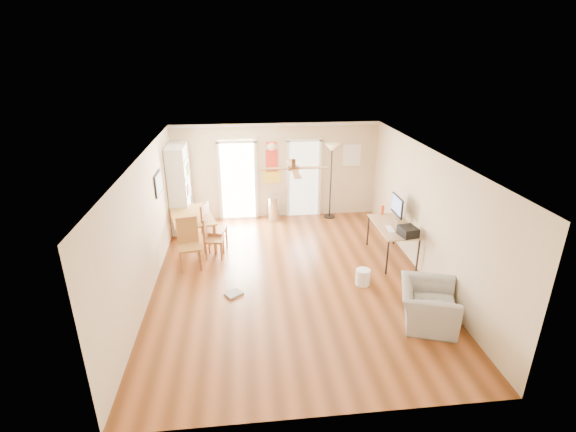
{
  "coord_description": "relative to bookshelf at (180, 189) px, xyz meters",
  "views": [
    {
      "loc": [
        -0.88,
        -7.47,
        4.43
      ],
      "look_at": [
        0.0,
        0.6,
        1.15
      ],
      "focal_mm": 26.14,
      "sensor_mm": 36.0,
      "label": 1
    }
  ],
  "objects": [
    {
      "name": "wall_back",
      "position": [
        2.51,
        0.65,
        0.2
      ],
      "size": [
        5.5,
        0.04,
        2.6
      ],
      "primitive_type": null,
      "color": "beige",
      "rests_on": "floor"
    },
    {
      "name": "dining_chair_near",
      "position": [
        0.42,
        -2.16,
        -0.56
      ],
      "size": [
        0.53,
        0.53,
        1.09
      ],
      "primitive_type": null,
      "rotation": [
        0.0,
        0.0,
        0.2
      ],
      "color": "olive",
      "rests_on": "floor"
    },
    {
      "name": "ac_grille",
      "position": [
        4.56,
        0.62,
        0.6
      ],
      "size": [
        0.5,
        0.04,
        0.6
      ],
      "primitive_type": "cube",
      "color": "white",
      "rests_on": "wall_back"
    },
    {
      "name": "wall_decal",
      "position": [
        2.38,
        0.63,
        0.45
      ],
      "size": [
        0.46,
        0.03,
        1.1
      ],
      "primitive_type": "cube",
      "color": "red",
      "rests_on": "wall_back"
    },
    {
      "name": "wastebasket_a",
      "position": [
        3.91,
        -3.22,
        -0.94
      ],
      "size": [
        0.29,
        0.29,
        0.33
      ],
      "primitive_type": "cylinder",
      "rotation": [
        0.0,
        0.0,
        -0.02
      ],
      "color": "white",
      "rests_on": "floor"
    },
    {
      "name": "crown_molding",
      "position": [
        2.51,
        -2.85,
        1.46
      ],
      "size": [
        5.5,
        7.0,
        0.08
      ],
      "primitive_type": null,
      "color": "white",
      "rests_on": "wall_back"
    },
    {
      "name": "floor_cloth",
      "position": [
        1.34,
        -3.34,
        -1.08
      ],
      "size": [
        0.39,
        0.37,
        0.04
      ],
      "primitive_type": "cube",
      "rotation": [
        0.0,
        0.0,
        0.64
      ],
      "color": "gray",
      "rests_on": "floor"
    },
    {
      "name": "ceiling_fan",
      "position": [
        2.51,
        -3.15,
        1.33
      ],
      "size": [
        1.24,
        1.24,
        0.2
      ],
      "primitive_type": null,
      "color": "#593819",
      "rests_on": "ceiling"
    },
    {
      "name": "torchiere_lamp",
      "position": [
        3.96,
        0.38,
        -0.07
      ],
      "size": [
        0.47,
        0.47,
        2.07
      ],
      "primitive_type": null,
      "rotation": [
        0.0,
        0.0,
        0.22
      ],
      "color": "black",
      "rests_on": "floor"
    },
    {
      "name": "printer",
      "position": [
        4.96,
        -2.72,
        -0.21
      ],
      "size": [
        0.39,
        0.43,
        0.19
      ],
      "primitive_type": "cube",
      "rotation": [
        0.0,
        0.0,
        0.18
      ],
      "color": "black",
      "rests_on": "computer_desk"
    },
    {
      "name": "framed_poster",
      "position": [
        -0.22,
        -1.45,
        0.6
      ],
      "size": [
        0.04,
        0.66,
        0.48
      ],
      "primitive_type": "cube",
      "color": "black",
      "rests_on": "wall_left"
    },
    {
      "name": "imac",
      "position": [
        4.98,
        -1.94,
        -0.01
      ],
      "size": [
        0.09,
        0.64,
        0.59
      ],
      "primitive_type": null,
      "rotation": [
        0.0,
        0.0,
        -0.01
      ],
      "color": "black",
      "rests_on": "computer_desk"
    },
    {
      "name": "wall_left",
      "position": [
        -0.24,
        -2.85,
        0.2
      ],
      "size": [
        0.04,
        7.0,
        2.6
      ],
      "primitive_type": null,
      "color": "beige",
      "rests_on": "floor"
    },
    {
      "name": "dining_table",
      "position": [
        0.36,
        -0.97,
        -0.72
      ],
      "size": [
        1.25,
        1.69,
        0.76
      ],
      "primitive_type": null,
      "rotation": [
        0.0,
        0.0,
        0.25
      ],
      "color": "#A67635",
      "rests_on": "floor"
    },
    {
      "name": "orange_bottle",
      "position": [
        4.81,
        -1.5,
        -0.2
      ],
      "size": [
        0.07,
        0.07,
        0.22
      ],
      "primitive_type": "cylinder",
      "rotation": [
        0.0,
        0.0,
        0.03
      ],
      "color": "#E64114",
      "rests_on": "computer_desk"
    },
    {
      "name": "dining_chair_right_b",
      "position": [
        0.91,
        -1.69,
        -0.63
      ],
      "size": [
        0.44,
        0.44,
        0.95
      ],
      "primitive_type": null,
      "rotation": [
        0.0,
        0.0,
        1.44
      ],
      "color": "olive",
      "rests_on": "floor"
    },
    {
      "name": "keyboard",
      "position": [
        4.71,
        -2.37,
        -0.31
      ],
      "size": [
        0.15,
        0.37,
        0.01
      ],
      "primitive_type": "cube",
      "rotation": [
        0.0,
        0.0,
        -0.08
      ],
      "color": "white",
      "rests_on": "computer_desk"
    },
    {
      "name": "wall_front",
      "position": [
        2.51,
        -6.35,
        0.2
      ],
      "size": [
        5.5,
        0.04,
        2.6
      ],
      "primitive_type": null,
      "color": "beige",
      "rests_on": "floor"
    },
    {
      "name": "ceiling",
      "position": [
        2.51,
        -2.85,
        1.5
      ],
      "size": [
        5.5,
        7.0,
        0.0
      ],
      "primitive_type": null,
      "color": "silver",
      "rests_on": "floor"
    },
    {
      "name": "wall_right",
      "position": [
        5.26,
        -2.85,
        0.2
      ],
      "size": [
        0.04,
        7.0,
        2.6
      ],
      "primitive_type": null,
      "color": "beige",
      "rests_on": "floor"
    },
    {
      "name": "trash_can",
      "position": [
        2.4,
        0.36,
        -0.78
      ],
      "size": [
        0.3,
        0.3,
        0.64
      ],
      "primitive_type": "cylinder",
      "rotation": [
        0.0,
        0.0,
        0.0
      ],
      "color": "silver",
      "rests_on": "floor"
    },
    {
      "name": "computer_desk",
      "position": [
        4.84,
        -2.17,
        -0.71
      ],
      "size": [
        0.74,
        1.48,
        0.79
      ],
      "primitive_type": null,
      "color": "#A57F59",
      "rests_on": "floor"
    },
    {
      "name": "dining_chair_right_a",
      "position": [
        0.91,
        -1.35,
        -0.53
      ],
      "size": [
        0.57,
        0.57,
        1.14
      ],
      "primitive_type": null,
      "rotation": [
        0.0,
        0.0,
        1.32
      ],
      "color": "#94542F",
      "rests_on": "floor"
    },
    {
      "name": "bathroom_doorway",
      "position": [
        3.26,
        0.64,
        -0.05
      ],
      "size": [
        0.8,
        0.1,
        2.1
      ],
      "primitive_type": null,
      "color": "white",
      "rests_on": "wall_back"
    },
    {
      "name": "bookshelf",
      "position": [
        0.0,
        0.0,
        0.0
      ],
      "size": [
        0.45,
        1.0,
        2.21
      ],
      "primitive_type": null,
      "rotation": [
        0.0,
        0.0,
        0.01
      ],
      "color": "silver",
      "rests_on": "floor"
    },
    {
      "name": "armchair",
      "position": [
        4.66,
        -4.56,
        -0.76
      ],
      "size": [
        1.23,
        1.31,
        0.69
      ],
      "primitive_type": "imported",
      "rotation": [
        0.0,
        0.0,
        1.24
      ],
      "color": "gray",
      "rests_on": "floor"
    },
    {
      "name": "kitchen_doorway",
      "position": [
        1.46,
        0.64,
        -0.05
      ],
      "size": [
        0.9,
        0.1,
        2.1
      ],
      "primitive_type": null,
      "color": "white",
      "rests_on": "wall_back"
    },
    {
      "name": "floor",
      "position": [
        2.51,
        -2.85,
        -1.1
      ],
      "size": [
        7.0,
        7.0,
        0.0
      ],
      "primitive_type": "plane",
      "color": "brown",
      "rests_on": "ground"
    }
  ]
}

